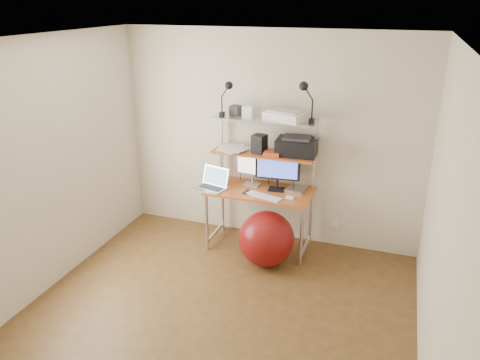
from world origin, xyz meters
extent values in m
plane|color=brown|center=(0.00, 0.00, 0.00)|extent=(3.60, 3.60, 0.00)
plane|color=white|center=(0.00, 0.00, 2.50)|extent=(3.60, 3.60, 0.00)
plane|color=beige|center=(0.00, 1.80, 1.25)|extent=(3.60, 0.00, 3.60)
plane|color=beige|center=(0.00, -1.80, 1.25)|extent=(3.60, 0.00, 3.60)
plane|color=beige|center=(-1.80, 0.00, 1.25)|extent=(0.00, 3.60, 3.60)
plane|color=beige|center=(1.80, 0.00, 1.25)|extent=(0.00, 3.60, 3.60)
cube|color=#C75826|center=(0.00, 1.44, 0.72)|extent=(1.20, 0.60, 0.03)
cylinder|color=#BCBCC1|center=(-0.56, 1.18, 0.35)|extent=(0.04, 0.04, 0.71)
cylinder|color=#BCBCC1|center=(-0.56, 1.70, 0.35)|extent=(0.04, 0.04, 0.71)
cylinder|color=#BCBCC1|center=(0.56, 1.18, 0.35)|extent=(0.04, 0.04, 0.71)
cylinder|color=#BCBCC1|center=(0.56, 1.70, 0.35)|extent=(0.04, 0.04, 0.71)
cube|color=#BCBCC1|center=(-0.57, 1.70, 1.15)|extent=(0.03, 0.04, 0.84)
cube|color=#BCBCC1|center=(0.57, 1.70, 1.15)|extent=(0.03, 0.04, 0.84)
cube|color=#C75826|center=(0.00, 1.57, 1.14)|extent=(1.18, 0.34, 0.02)
cube|color=#BCBCC1|center=(0.00, 1.57, 1.54)|extent=(1.18, 0.34, 0.02)
cube|color=white|center=(0.85, 1.79, 0.30)|extent=(0.08, 0.01, 0.12)
cube|color=#ABACB0|center=(-0.13, 1.56, 0.75)|extent=(0.20, 0.16, 0.01)
cylinder|color=#ABACB0|center=(-0.13, 1.58, 0.81)|extent=(0.03, 0.03, 0.10)
cube|color=#ABACB0|center=(-0.13, 1.58, 1.01)|extent=(0.41, 0.07, 0.31)
plane|color=white|center=(-0.13, 1.56, 1.01)|extent=(0.37, 0.04, 0.37)
cube|color=black|center=(0.18, 1.50, 0.75)|extent=(0.20, 0.16, 0.01)
cylinder|color=black|center=(0.18, 1.52, 0.81)|extent=(0.03, 0.03, 0.11)
cube|color=black|center=(0.18, 1.52, 1.02)|extent=(0.51, 0.08, 0.31)
plane|color=#4158E0|center=(0.18, 1.50, 1.02)|extent=(0.46, 0.04, 0.46)
cube|color=silver|center=(-0.54, 1.30, 0.75)|extent=(0.39, 0.32, 0.02)
cube|color=#2D2D30|center=(-0.54, 1.30, 0.76)|extent=(0.32, 0.21, 0.00)
cube|color=silver|center=(-0.51, 1.41, 0.87)|extent=(0.35, 0.15, 0.22)
plane|color=#7AAECC|center=(-0.51, 1.41, 0.87)|extent=(0.32, 0.16, 0.30)
cube|color=white|center=(0.10, 1.27, 0.75)|extent=(0.43, 0.23, 0.01)
cube|color=white|center=(0.38, 1.31, 0.75)|extent=(0.09, 0.06, 0.02)
cube|color=silver|center=(0.40, 1.54, 0.76)|extent=(0.23, 0.23, 0.04)
cube|color=black|center=(-0.11, 1.32, 0.74)|extent=(0.09, 0.14, 0.01)
cube|color=black|center=(0.37, 1.61, 1.24)|extent=(0.46, 0.32, 0.18)
cube|color=#2D2D30|center=(0.37, 1.61, 1.35)|extent=(0.31, 0.24, 0.03)
cube|color=black|center=(-0.05, 1.55, 1.26)|extent=(0.17, 0.17, 0.21)
cube|color=#C84420|center=(0.12, 1.48, 1.18)|extent=(0.19, 0.13, 0.05)
cube|color=white|center=(0.24, 1.55, 1.60)|extent=(0.47, 0.37, 0.09)
cube|color=#ABACB0|center=(0.24, 1.55, 1.65)|extent=(0.40, 0.30, 0.02)
cube|color=white|center=(-0.18, 1.54, 1.62)|extent=(0.12, 0.10, 0.13)
cube|color=#2D2D30|center=(-0.35, 1.62, 1.61)|extent=(0.13, 0.13, 0.11)
cube|color=black|center=(-0.48, 1.50, 1.58)|extent=(0.05, 0.06, 0.05)
cylinder|color=black|center=(-0.48, 1.50, 1.69)|extent=(0.02, 0.02, 0.18)
sphere|color=black|center=(-0.39, 1.49, 1.91)|extent=(0.09, 0.09, 0.09)
cube|color=black|center=(0.54, 1.51, 1.58)|extent=(0.05, 0.07, 0.05)
cylinder|color=black|center=(0.54, 1.51, 1.70)|extent=(0.02, 0.02, 0.20)
sphere|color=black|center=(0.44, 1.50, 1.94)|extent=(0.10, 0.10, 0.10)
sphere|color=maroon|center=(0.19, 1.10, 0.31)|extent=(0.62, 0.62, 0.62)
cube|color=white|center=(-0.46, 1.59, 1.15)|extent=(0.26, 0.31, 0.00)
cube|color=white|center=(-0.34, 1.52, 1.16)|extent=(0.33, 0.35, 0.00)
cube|color=white|center=(-0.43, 1.61, 1.16)|extent=(0.23, 0.29, 0.00)
cube|color=white|center=(-0.31, 1.55, 1.17)|extent=(0.28, 0.33, 0.00)
cube|color=white|center=(-0.35, 1.57, 1.17)|extent=(0.29, 0.33, 0.00)
camera|label=1|loc=(1.41, -3.32, 2.81)|focal=35.00mm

